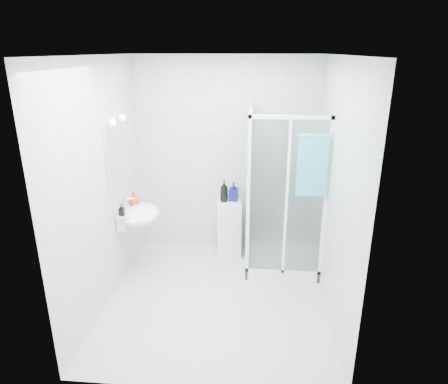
# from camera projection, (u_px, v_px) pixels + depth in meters

# --- Properties ---
(room) EXTENTS (2.40, 2.60, 2.60)m
(room) POSITION_uv_depth(u_px,v_px,m) (216.00, 190.00, 4.07)
(room) COLOR silver
(room) RESTS_ON ground
(shower_enclosure) EXTENTS (0.90, 0.95, 2.00)m
(shower_enclosure) POSITION_uv_depth(u_px,v_px,m) (276.00, 235.00, 5.02)
(shower_enclosure) COLOR white
(shower_enclosure) RESTS_ON ground
(wall_basin) EXTENTS (0.46, 0.56, 0.35)m
(wall_basin) POSITION_uv_depth(u_px,v_px,m) (138.00, 215.00, 4.74)
(wall_basin) COLOR white
(wall_basin) RESTS_ON ground
(mirror) EXTENTS (0.02, 0.60, 0.70)m
(mirror) POSITION_uv_depth(u_px,v_px,m) (116.00, 157.00, 4.52)
(mirror) COLOR white
(mirror) RESTS_ON room
(vanity_lights) EXTENTS (0.10, 0.40, 0.08)m
(vanity_lights) POSITION_uv_depth(u_px,v_px,m) (117.00, 120.00, 4.38)
(vanity_lights) COLOR silver
(vanity_lights) RESTS_ON room
(wall_hooks) EXTENTS (0.23, 0.06, 0.03)m
(wall_hooks) POSITION_uv_depth(u_px,v_px,m) (207.00, 134.00, 5.16)
(wall_hooks) COLOR silver
(wall_hooks) RESTS_ON room
(storage_cabinet) EXTENTS (0.34, 0.36, 0.77)m
(storage_cabinet) POSITION_uv_depth(u_px,v_px,m) (229.00, 228.00, 5.36)
(storage_cabinet) COLOR white
(storage_cabinet) RESTS_ON ground
(hand_towel) EXTENTS (0.32, 0.05, 0.69)m
(hand_towel) POSITION_uv_depth(u_px,v_px,m) (312.00, 164.00, 4.27)
(hand_towel) COLOR teal
(hand_towel) RESTS_ON shower_enclosure
(shampoo_bottle_a) EXTENTS (0.14, 0.14, 0.29)m
(shampoo_bottle_a) POSITION_uv_depth(u_px,v_px,m) (224.00, 191.00, 5.19)
(shampoo_bottle_a) COLOR black
(shampoo_bottle_a) RESTS_ON storage_cabinet
(shampoo_bottle_b) EXTENTS (0.13, 0.13, 0.25)m
(shampoo_bottle_b) POSITION_uv_depth(u_px,v_px,m) (234.00, 191.00, 5.24)
(shampoo_bottle_b) COLOR #0D0F52
(shampoo_bottle_b) RESTS_ON storage_cabinet
(soap_dispenser_orange) EXTENTS (0.15, 0.15, 0.18)m
(soap_dispenser_orange) POSITION_uv_depth(u_px,v_px,m) (134.00, 199.00, 4.80)
(soap_dispenser_orange) COLOR red
(soap_dispenser_orange) RESTS_ON wall_basin
(soap_dispenser_black) EXTENTS (0.06, 0.06, 0.14)m
(soap_dispenser_black) POSITION_uv_depth(u_px,v_px,m) (122.00, 210.00, 4.53)
(soap_dispenser_black) COLOR black
(soap_dispenser_black) RESTS_ON wall_basin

